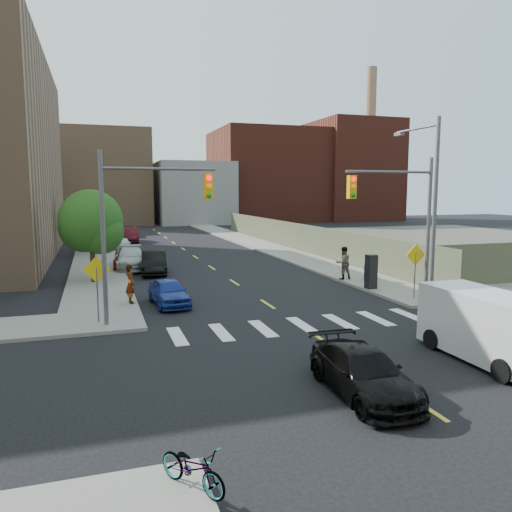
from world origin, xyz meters
TOP-DOWN VIEW (x-y plane):
  - ground at (0.00, 0.00)m, footprint 160.00×160.00m
  - sidewalk_nw at (-7.75, 41.50)m, footprint 3.50×73.00m
  - sidewalk_ne at (7.75, 41.50)m, footprint 3.50×73.00m
  - fence_north at (9.60, 28.00)m, footprint 0.12×44.00m
  - gravel_lot at (28.00, 30.00)m, footprint 36.00×42.00m
  - bg_bldg_midwest at (-6.00, 72.00)m, footprint 14.00×16.00m
  - bg_bldg_center at (8.00, 70.00)m, footprint 12.00×16.00m
  - bg_bldg_east at (22.00, 72.00)m, footprint 18.00×18.00m
  - bg_bldg_fareast at (38.00, 70.00)m, footprint 14.00×16.00m
  - smokestack at (42.00, 70.00)m, footprint 1.80×1.80m
  - signal_nw at (-5.98, 6.00)m, footprint 4.59×0.30m
  - signal_ne at (5.98, 6.00)m, footprint 4.59×0.30m
  - streetlight_ne at (8.20, 6.90)m, footprint 0.25×3.70m
  - warn_sign_nw at (-7.80, 6.50)m, footprint 1.06×0.06m
  - warn_sign_ne at (7.20, 6.50)m, footprint 1.06×0.06m
  - warn_sign_midwest at (-7.80, 20.00)m, footprint 1.06×0.06m
  - tree_west_near at (-8.00, 16.05)m, footprint 3.66×3.64m
  - tree_west_far at (-8.00, 31.05)m, footprint 3.66×3.64m
  - parked_car_blue at (-4.55, 9.26)m, footprint 1.81×3.89m
  - parked_car_black at (-4.20, 18.67)m, footprint 1.93×4.57m
  - parked_car_red at (-5.50, 21.54)m, footprint 2.57×4.99m
  - parked_car_silver at (-5.50, 21.19)m, footprint 2.18×5.25m
  - parked_car_white at (-5.50, 32.26)m, footprint 1.66×3.71m
  - parked_car_maroon at (-4.20, 39.88)m, footprint 2.01×4.81m
  - parked_car_grey at (-4.20, 46.20)m, footprint 2.44×4.80m
  - black_sedan at (-1.11, -2.93)m, footprint 1.87×4.35m
  - cargo_van at (4.06, -1.66)m, footprint 2.08×4.90m
  - mailbox at (7.53, 11.32)m, footprint 0.54×0.43m
  - payphone at (6.38, 9.23)m, footprint 0.59×0.50m
  - pedestrian_west at (-6.30, 9.59)m, footprint 0.54×0.73m
  - pedestrian_east at (6.30, 12.27)m, footprint 0.97×0.77m
  - bicycle at (-6.30, -6.00)m, footprint 1.32×1.60m

SIDE VIEW (x-z plane):
  - ground at x=0.00m, z-range 0.00..0.00m
  - gravel_lot at x=28.00m, z-range 0.00..0.06m
  - sidewalk_nw at x=-7.75m, z-range 0.00..0.15m
  - sidewalk_ne at x=7.75m, z-range 0.00..0.15m
  - bicycle at x=-6.30m, z-range 0.15..0.97m
  - parked_car_white at x=-5.50m, z-range 0.00..1.24m
  - black_sedan at x=-1.11m, z-range 0.00..1.25m
  - parked_car_blue at x=-4.55m, z-range 0.00..1.29m
  - parked_car_grey at x=-4.20m, z-range 0.00..1.30m
  - parked_car_red at x=-5.50m, z-range 0.00..1.35m
  - parked_car_black at x=-4.20m, z-range 0.00..1.47m
  - mailbox at x=7.53m, z-range 0.13..1.34m
  - parked_car_silver at x=-5.50m, z-range 0.00..1.52m
  - parked_car_maroon at x=-4.20m, z-range 0.00..1.55m
  - pedestrian_west at x=-6.30m, z-range 0.15..1.97m
  - payphone at x=6.38m, z-range 0.15..2.00m
  - pedestrian_east at x=6.30m, z-range 0.15..2.12m
  - cargo_van at x=4.06m, z-range 0.06..2.29m
  - fence_north at x=9.60m, z-range 0.00..2.50m
  - warn_sign_nw at x=-7.80m, z-range 0.58..3.41m
  - warn_sign_ne at x=7.20m, z-range 0.58..3.41m
  - warn_sign_midwest at x=-7.80m, z-range 0.58..3.41m
  - tree_west_near at x=-8.00m, z-range 0.72..6.24m
  - tree_west_far at x=-8.00m, z-range 0.72..6.24m
  - signal_nw at x=-5.98m, z-range 1.03..8.03m
  - signal_ne at x=5.98m, z-range 1.03..8.03m
  - bg_bldg_center at x=8.00m, z-range 0.00..10.00m
  - streetlight_ne at x=8.20m, z-range 0.72..9.72m
  - bg_bldg_midwest at x=-6.00m, z-range 0.00..15.00m
  - bg_bldg_east at x=22.00m, z-range 0.00..16.00m
  - bg_bldg_fareast at x=38.00m, z-range 0.00..18.00m
  - smokestack at x=42.00m, z-range 0.00..28.00m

